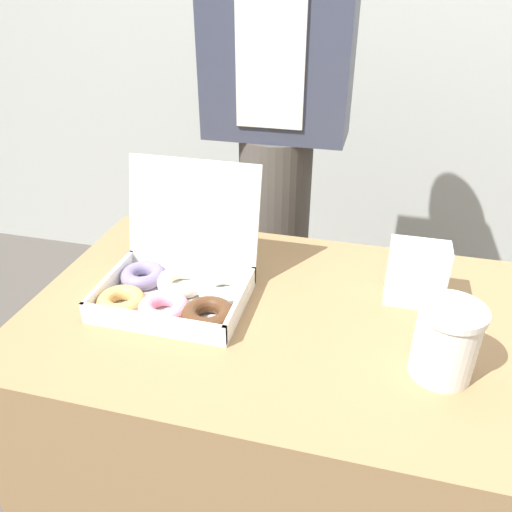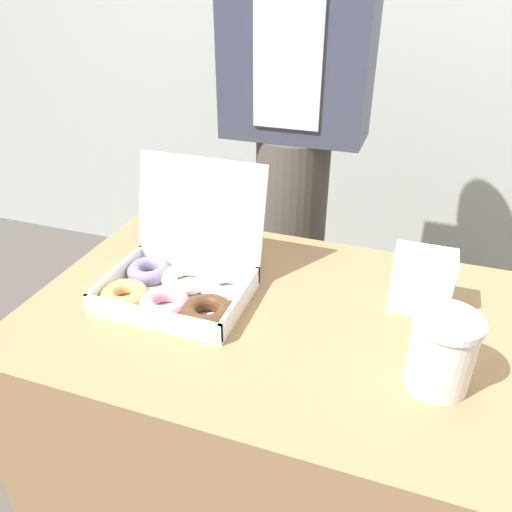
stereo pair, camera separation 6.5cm
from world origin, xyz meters
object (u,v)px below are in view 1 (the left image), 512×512
object	(u,v)px
person_customer	(277,114)
coffee_cup	(446,341)
napkin_holder	(416,274)
donut_box	(180,284)

from	to	relation	value
person_customer	coffee_cup	bearing A→B (deg)	-57.35
napkin_holder	person_customer	world-z (taller)	person_customer
coffee_cup	person_customer	distance (m)	0.80
donut_box	napkin_holder	size ratio (longest dim) A/B	2.41
coffee_cup	napkin_holder	distance (m)	0.20
donut_box	napkin_holder	distance (m)	0.46
donut_box	coffee_cup	size ratio (longest dim) A/B	2.37
coffee_cup	person_customer	world-z (taller)	person_customer
person_customer	napkin_holder	bearing A→B (deg)	-50.30
napkin_holder	person_customer	bearing A→B (deg)	129.70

